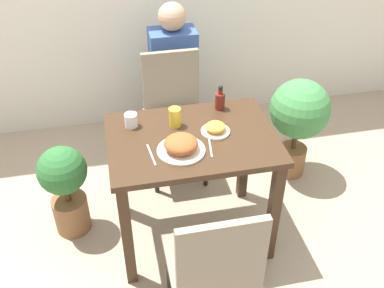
{
  "coord_description": "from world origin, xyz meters",
  "views": [
    {
      "loc": [
        -0.41,
        -1.97,
        2.24
      ],
      "look_at": [
        0.0,
        0.0,
        0.73
      ],
      "focal_mm": 42.0,
      "sensor_mm": 36.0,
      "label": 1
    }
  ],
  "objects_px": {
    "juice_glass": "(175,117)",
    "sauce_bottle": "(220,100)",
    "potted_plant_left": "(65,185)",
    "food_plate": "(181,145)",
    "chair_near": "(214,265)",
    "side_plate": "(216,128)",
    "person_figure": "(174,79)",
    "chair_far": "(174,109)",
    "drink_cup": "(131,120)",
    "potted_plant_right": "(299,115)"
  },
  "relations": [
    {
      "from": "juice_glass",
      "to": "potted_plant_left",
      "type": "xyz_separation_m",
      "value": [
        -0.68,
        0.08,
        -0.46
      ]
    },
    {
      "from": "side_plate",
      "to": "potted_plant_right",
      "type": "height_order",
      "value": "side_plate"
    },
    {
      "from": "chair_near",
      "to": "potted_plant_left",
      "type": "distance_m",
      "value": 1.15
    },
    {
      "from": "chair_far",
      "to": "potted_plant_left",
      "type": "xyz_separation_m",
      "value": [
        -0.77,
        -0.49,
        -0.15
      ]
    },
    {
      "from": "drink_cup",
      "to": "sauce_bottle",
      "type": "relative_size",
      "value": 0.5
    },
    {
      "from": "food_plate",
      "to": "side_plate",
      "type": "xyz_separation_m",
      "value": [
        0.22,
        0.13,
        -0.01
      ]
    },
    {
      "from": "food_plate",
      "to": "person_figure",
      "type": "height_order",
      "value": "person_figure"
    },
    {
      "from": "chair_far",
      "to": "person_figure",
      "type": "distance_m",
      "value": 0.34
    },
    {
      "from": "chair_near",
      "to": "drink_cup",
      "type": "bearing_deg",
      "value": -71.71
    },
    {
      "from": "potted_plant_right",
      "to": "person_figure",
      "type": "xyz_separation_m",
      "value": [
        -0.79,
        0.58,
        0.07
      ]
    },
    {
      "from": "sauce_bottle",
      "to": "potted_plant_right",
      "type": "bearing_deg",
      "value": 17.42
    },
    {
      "from": "chair_near",
      "to": "food_plate",
      "type": "distance_m",
      "value": 0.63
    },
    {
      "from": "potted_plant_left",
      "to": "potted_plant_right",
      "type": "height_order",
      "value": "potted_plant_right"
    },
    {
      "from": "chair_far",
      "to": "food_plate",
      "type": "height_order",
      "value": "chair_far"
    },
    {
      "from": "side_plate",
      "to": "person_figure",
      "type": "bearing_deg",
      "value": 93.65
    },
    {
      "from": "juice_glass",
      "to": "sauce_bottle",
      "type": "height_order",
      "value": "sauce_bottle"
    },
    {
      "from": "sauce_bottle",
      "to": "person_figure",
      "type": "bearing_deg",
      "value": 101.05
    },
    {
      "from": "side_plate",
      "to": "person_figure",
      "type": "height_order",
      "value": "person_figure"
    },
    {
      "from": "chair_far",
      "to": "person_figure",
      "type": "bearing_deg",
      "value": 79.89
    },
    {
      "from": "potted_plant_right",
      "to": "person_figure",
      "type": "relative_size",
      "value": 0.66
    },
    {
      "from": "chair_far",
      "to": "sauce_bottle",
      "type": "xyz_separation_m",
      "value": [
        0.21,
        -0.44,
        0.31
      ]
    },
    {
      "from": "person_figure",
      "to": "chair_near",
      "type": "bearing_deg",
      "value": -93.65
    },
    {
      "from": "person_figure",
      "to": "sauce_bottle",
      "type": "bearing_deg",
      "value": -78.95
    },
    {
      "from": "chair_near",
      "to": "side_plate",
      "type": "relative_size",
      "value": 5.6
    },
    {
      "from": "food_plate",
      "to": "potted_plant_right",
      "type": "height_order",
      "value": "food_plate"
    },
    {
      "from": "side_plate",
      "to": "potted_plant_right",
      "type": "xyz_separation_m",
      "value": [
        0.72,
        0.44,
        -0.29
      ]
    },
    {
      "from": "person_figure",
      "to": "side_plate",
      "type": "bearing_deg",
      "value": -86.35
    },
    {
      "from": "side_plate",
      "to": "chair_far",
      "type": "bearing_deg",
      "value": 100.35
    },
    {
      "from": "food_plate",
      "to": "potted_plant_left",
      "type": "relative_size",
      "value": 0.4
    },
    {
      "from": "drink_cup",
      "to": "potted_plant_right",
      "type": "xyz_separation_m",
      "value": [
        1.18,
        0.28,
        -0.3
      ]
    },
    {
      "from": "food_plate",
      "to": "juice_glass",
      "type": "height_order",
      "value": "juice_glass"
    },
    {
      "from": "sauce_bottle",
      "to": "drink_cup",
      "type": "bearing_deg",
      "value": -171.82
    },
    {
      "from": "potted_plant_right",
      "to": "sauce_bottle",
      "type": "bearing_deg",
      "value": -162.58
    },
    {
      "from": "juice_glass",
      "to": "sauce_bottle",
      "type": "bearing_deg",
      "value": 22.65
    },
    {
      "from": "drink_cup",
      "to": "person_figure",
      "type": "relative_size",
      "value": 0.07
    },
    {
      "from": "chair_near",
      "to": "food_plate",
      "type": "xyz_separation_m",
      "value": [
        -0.05,
        0.56,
        0.29
      ]
    },
    {
      "from": "chair_near",
      "to": "person_figure",
      "type": "relative_size",
      "value": 0.78
    },
    {
      "from": "juice_glass",
      "to": "potted_plant_right",
      "type": "relative_size",
      "value": 0.15
    },
    {
      "from": "chair_far",
      "to": "food_plate",
      "type": "bearing_deg",
      "value": -96.79
    },
    {
      "from": "food_plate",
      "to": "sauce_bottle",
      "type": "relative_size",
      "value": 1.61
    },
    {
      "from": "potted_plant_left",
      "to": "food_plate",
      "type": "bearing_deg",
      "value": -25.8
    },
    {
      "from": "potted_plant_left",
      "to": "drink_cup",
      "type": "bearing_deg",
      "value": -4.57
    },
    {
      "from": "side_plate",
      "to": "chair_near",
      "type": "bearing_deg",
      "value": -104.09
    },
    {
      "from": "drink_cup",
      "to": "juice_glass",
      "type": "relative_size",
      "value": 0.7
    },
    {
      "from": "drink_cup",
      "to": "juice_glass",
      "type": "bearing_deg",
      "value": -10.55
    },
    {
      "from": "chair_far",
      "to": "person_figure",
      "type": "xyz_separation_m",
      "value": [
        0.06,
        0.33,
        0.06
      ]
    },
    {
      "from": "side_plate",
      "to": "juice_glass",
      "type": "height_order",
      "value": "juice_glass"
    },
    {
      "from": "chair_far",
      "to": "food_plate",
      "type": "relative_size",
      "value": 3.54
    },
    {
      "from": "chair_far",
      "to": "person_figure",
      "type": "height_order",
      "value": "person_figure"
    },
    {
      "from": "juice_glass",
      "to": "potted_plant_right",
      "type": "distance_m",
      "value": 1.04
    }
  ]
}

